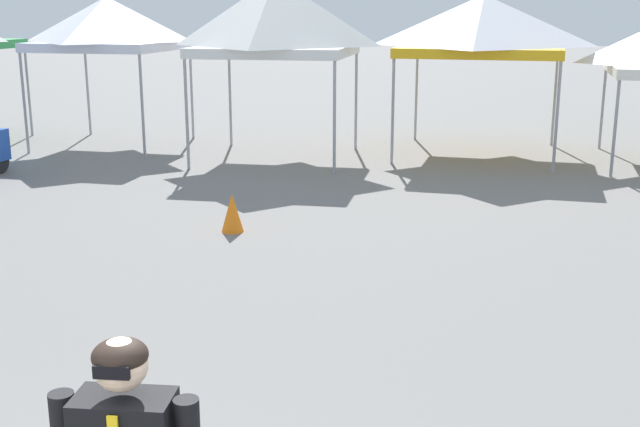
{
  "coord_description": "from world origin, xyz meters",
  "views": [
    {
      "loc": [
        1.87,
        -1.92,
        3.09
      ],
      "look_at": [
        0.16,
        4.82,
        1.3
      ],
      "focal_mm": 44.81,
      "sensor_mm": 36.0,
      "label": 1
    }
  ],
  "objects": [
    {
      "name": "canopy_tent_right_of_center",
      "position": [
        -7.25,
        14.69,
        2.75
      ],
      "size": [
        2.96,
        2.96,
        3.34
      ],
      "color": "#9E9EA3",
      "rests_on": "ground"
    },
    {
      "name": "canopy_tent_far_left",
      "position": [
        -3.1,
        14.05,
        2.92
      ],
      "size": [
        3.26,
        3.26,
        3.7
      ],
      "color": "#9E9EA3",
      "rests_on": "ground"
    },
    {
      "name": "canopy_tent_left_of_center",
      "position": [
        0.96,
        15.63,
        2.74
      ],
      "size": [
        3.4,
        3.4,
        3.37
      ],
      "color": "#9E9EA3",
      "rests_on": "ground"
    },
    {
      "name": "traffic_cone_lot_center",
      "position": [
        -2.03,
        8.4,
        0.28
      ],
      "size": [
        0.32,
        0.32,
        0.55
      ],
      "primitive_type": "cone",
      "color": "orange",
      "rests_on": "ground"
    }
  ]
}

